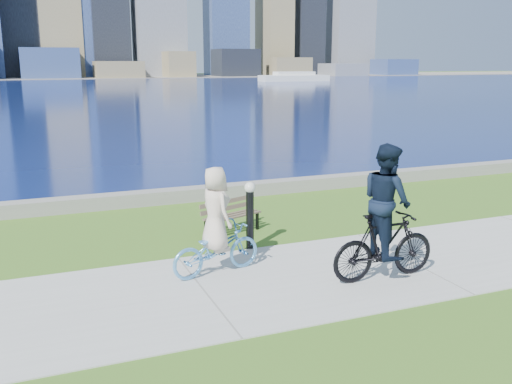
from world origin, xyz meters
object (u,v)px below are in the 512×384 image
Objects in this scene: bollard_lamp at (250,211)px; cyclist_man at (385,224)px; cyclist_woman at (216,235)px; park_bench at (230,213)px.

cyclist_man is (1.53, -2.40, 0.22)m from bollard_lamp.
bollard_lamp is at bearing 33.06° from cyclist_man.
cyclist_woman is at bearing -134.32° from bollard_lamp.
park_bench is at bearing 23.69° from cyclist_man.
bollard_lamp is 2.86m from cyclist_man.
park_bench is 0.62× the size of cyclist_man.
cyclist_man is (1.53, -3.60, 0.57)m from park_bench.
cyclist_woman reaches higher than bollard_lamp.
park_bench is 1.06× the size of bollard_lamp.
bollard_lamp is at bearing -109.97° from park_bench.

